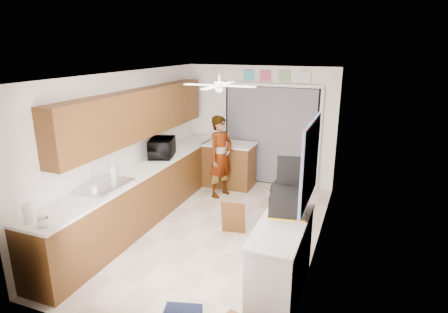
% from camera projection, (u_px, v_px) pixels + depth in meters
% --- Properties ---
extents(floor, '(5.00, 5.00, 0.00)m').
position_uv_depth(floor, '(215.00, 230.00, 6.10)').
color(floor, beige).
rests_on(floor, ground).
extents(ceiling, '(5.00, 5.00, 0.00)m').
position_uv_depth(ceiling, '(214.00, 74.00, 5.38)').
color(ceiling, white).
rests_on(ceiling, ground).
extents(wall_back, '(3.20, 0.00, 3.20)m').
position_uv_depth(wall_back, '(260.00, 126.00, 7.98)').
color(wall_back, white).
rests_on(wall_back, ground).
extents(wall_front, '(3.20, 0.00, 3.20)m').
position_uv_depth(wall_front, '(113.00, 229.00, 3.51)').
color(wall_front, white).
rests_on(wall_front, ground).
extents(wall_left, '(0.00, 5.00, 5.00)m').
position_uv_depth(wall_left, '(127.00, 147.00, 6.30)').
color(wall_left, white).
rests_on(wall_left, ground).
extents(wall_right, '(0.00, 5.00, 5.00)m').
position_uv_depth(wall_right, '(321.00, 169.00, 5.19)').
color(wall_right, white).
rests_on(wall_right, ground).
extents(left_base_cabinets, '(0.60, 4.80, 0.90)m').
position_uv_depth(left_base_cabinets, '(145.00, 194.00, 6.42)').
color(left_base_cabinets, brown).
rests_on(left_base_cabinets, floor).
extents(left_countertop, '(0.62, 4.80, 0.04)m').
position_uv_depth(left_countertop, '(144.00, 168.00, 6.28)').
color(left_countertop, white).
rests_on(left_countertop, left_base_cabinets).
extents(upper_cabinets, '(0.32, 4.00, 0.80)m').
position_uv_depth(upper_cabinets, '(140.00, 114.00, 6.26)').
color(upper_cabinets, brown).
rests_on(upper_cabinets, wall_left).
extents(sink_basin, '(0.50, 0.76, 0.06)m').
position_uv_depth(sink_basin, '(105.00, 186.00, 5.38)').
color(sink_basin, silver).
rests_on(sink_basin, left_countertop).
extents(faucet, '(0.03, 0.03, 0.22)m').
position_uv_depth(faucet, '(94.00, 178.00, 5.42)').
color(faucet, silver).
rests_on(faucet, left_countertop).
extents(peninsula_base, '(1.00, 0.60, 0.90)m').
position_uv_depth(peninsula_base, '(229.00, 165.00, 7.93)').
color(peninsula_base, brown).
rests_on(peninsula_base, floor).
extents(peninsula_top, '(1.04, 0.64, 0.04)m').
position_uv_depth(peninsula_top, '(229.00, 144.00, 7.80)').
color(peninsula_top, white).
rests_on(peninsula_top, peninsula_base).
extents(back_opening_recess, '(2.00, 0.06, 2.10)m').
position_uv_depth(back_opening_recess, '(270.00, 136.00, 7.92)').
color(back_opening_recess, black).
rests_on(back_opening_recess, wall_back).
extents(curtain_panel, '(1.90, 0.03, 2.05)m').
position_uv_depth(curtain_panel, '(270.00, 136.00, 7.88)').
color(curtain_panel, slate).
rests_on(curtain_panel, wall_back).
extents(door_trim_left, '(0.06, 0.04, 2.10)m').
position_uv_depth(door_trim_left, '(225.00, 132.00, 8.25)').
color(door_trim_left, white).
rests_on(door_trim_left, wall_back).
extents(door_trim_right, '(0.06, 0.04, 2.10)m').
position_uv_depth(door_trim_right, '(319.00, 141.00, 7.54)').
color(door_trim_right, white).
rests_on(door_trim_right, wall_back).
extents(door_trim_head, '(2.10, 0.04, 0.06)m').
position_uv_depth(door_trim_head, '(272.00, 85.00, 7.59)').
color(door_trim_head, white).
rests_on(door_trim_head, wall_back).
extents(header_frame_1, '(0.22, 0.02, 0.22)m').
position_uv_depth(header_frame_1, '(249.00, 75.00, 7.73)').
color(header_frame_1, '#4AACC6').
rests_on(header_frame_1, wall_back).
extents(header_frame_2, '(0.22, 0.02, 0.22)m').
position_uv_depth(header_frame_2, '(265.00, 76.00, 7.61)').
color(header_frame_2, '#CD4D6F').
rests_on(header_frame_2, wall_back).
extents(header_frame_3, '(0.22, 0.02, 0.22)m').
position_uv_depth(header_frame_3, '(285.00, 76.00, 7.47)').
color(header_frame_3, '#76B768').
rests_on(header_frame_3, wall_back).
extents(header_frame_4, '(0.22, 0.02, 0.22)m').
position_uv_depth(header_frame_4, '(305.00, 77.00, 7.34)').
color(header_frame_4, silver).
rests_on(header_frame_4, wall_back).
extents(route66_sign, '(0.22, 0.02, 0.26)m').
position_uv_depth(route66_sign, '(218.00, 74.00, 7.98)').
color(route66_sign, silver).
rests_on(route66_sign, wall_back).
extents(right_counter_base, '(0.50, 1.40, 0.90)m').
position_uv_depth(right_counter_base, '(281.00, 261.00, 4.43)').
color(right_counter_base, white).
rests_on(right_counter_base, floor).
extents(right_counter_top, '(0.54, 1.44, 0.04)m').
position_uv_depth(right_counter_top, '(282.00, 225.00, 4.30)').
color(right_counter_top, white).
rests_on(right_counter_top, right_counter_base).
extents(abstract_painting, '(0.03, 1.15, 0.95)m').
position_uv_depth(abstract_painting, '(310.00, 162.00, 4.19)').
color(abstract_painting, '#F45AB4').
rests_on(abstract_painting, wall_right).
extents(ceiling_fan, '(1.14, 1.14, 0.24)m').
position_uv_depth(ceiling_fan, '(219.00, 86.00, 5.61)').
color(ceiling_fan, white).
rests_on(ceiling_fan, ceiling).
extents(microwave, '(0.59, 0.71, 0.33)m').
position_uv_depth(microwave, '(162.00, 148.00, 6.81)').
color(microwave, black).
rests_on(microwave, left_countertop).
extents(soap_bottle, '(0.11, 0.11, 0.28)m').
position_uv_depth(soap_bottle, '(113.00, 171.00, 5.64)').
color(soap_bottle, silver).
rests_on(soap_bottle, left_countertop).
extents(cup, '(0.18, 0.18, 0.11)m').
position_uv_depth(cup, '(44.00, 222.00, 4.21)').
color(cup, white).
rests_on(cup, left_countertop).
extents(jar_a, '(0.10, 0.10, 0.13)m').
position_uv_depth(jar_a, '(42.00, 221.00, 4.21)').
color(jar_a, silver).
rests_on(jar_a, left_countertop).
extents(jar_b, '(0.11, 0.11, 0.13)m').
position_uv_depth(jar_b, '(94.00, 191.00, 5.08)').
color(jar_b, silver).
rests_on(jar_b, left_countertop).
extents(paper_towel_roll, '(0.13, 0.13, 0.24)m').
position_uv_depth(paper_towel_roll, '(28.00, 214.00, 4.27)').
color(paper_towel_roll, white).
rests_on(paper_towel_roll, left_countertop).
extents(suitcase, '(0.51, 0.63, 0.24)m').
position_uv_depth(suitcase, '(288.00, 202.00, 4.59)').
color(suitcase, black).
rests_on(suitcase, right_counter_top).
extents(suitcase_rim, '(0.53, 0.64, 0.02)m').
position_uv_depth(suitcase_rim, '(287.00, 210.00, 4.62)').
color(suitcase_rim, yellow).
rests_on(suitcase_rim, suitcase).
extents(suitcase_lid, '(0.42, 0.10, 0.50)m').
position_uv_depth(suitcase_lid, '(293.00, 175.00, 4.77)').
color(suitcase_lid, black).
rests_on(suitcase_lid, suitcase).
extents(cabinet_door_panel, '(0.40, 0.21, 0.56)m').
position_uv_depth(cabinet_door_panel, '(233.00, 218.00, 5.92)').
color(cabinet_door_panel, brown).
rests_on(cabinet_door_panel, floor).
extents(man, '(0.57, 0.69, 1.62)m').
position_uv_depth(man, '(221.00, 157.00, 7.31)').
color(man, white).
rests_on(man, floor).
extents(dog, '(0.27, 0.59, 0.46)m').
position_uv_depth(dog, '(278.00, 191.00, 7.11)').
color(dog, black).
rests_on(dog, floor).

